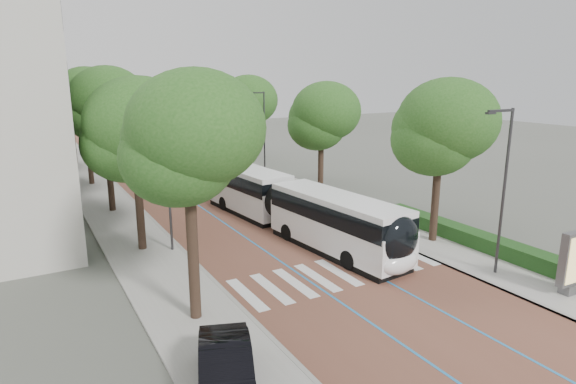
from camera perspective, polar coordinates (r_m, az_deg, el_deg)
name	(u,v)px	position (r m, az deg, el deg)	size (l,w,h in m)	color
ground	(347,281)	(23.53, 6.99, -10.40)	(160.00, 160.00, 0.00)	#51544C
road	(144,158)	(59.36, -16.65, 3.88)	(11.00, 140.00, 0.02)	brown
sidewalk_left	(76,163)	(58.17, -23.85, 3.14)	(4.00, 140.00, 0.12)	#989590
sidewalk_right	(205,153)	(61.43, -9.83, 4.62)	(4.00, 140.00, 0.12)	#989590
kerb_left	(94,162)	(58.38, -22.00, 3.35)	(0.20, 140.00, 0.14)	gray
kerb_right	(190,154)	(60.82, -11.51, 4.45)	(0.20, 140.00, 0.14)	gray
zebra_crossing	(338,272)	(24.37, 5.96, -9.43)	(10.55, 3.60, 0.01)	silver
lane_line_left	(131,159)	(59.03, -18.16, 3.73)	(0.12, 126.00, 0.01)	#2476B4
lane_line_right	(158,157)	(59.73, -15.16, 4.05)	(0.12, 126.00, 0.01)	#2476B4
hedge	(477,239)	(29.38, 21.51, -5.22)	(1.20, 14.00, 0.80)	#1B4317
streetlight_near	(503,179)	(24.63, 24.10, 1.37)	(1.82, 0.20, 8.00)	#323134
streetlight_far	(263,129)	(44.02, -3.04, 7.51)	(1.82, 0.20, 8.00)	#323134
lamp_post_left	(168,179)	(26.62, -14.01, 1.48)	(0.14, 0.14, 8.00)	#323134
trees_left	(85,107)	(45.40, -22.97, 9.30)	(6.30, 60.71, 9.80)	black
trees_right	(265,111)	(45.81, -2.75, 9.54)	(5.96, 47.77, 9.01)	black
lead_bus	(296,208)	(29.46, 0.91, -1.93)	(4.23, 18.55, 3.20)	black
bus_queued_0	(213,165)	(43.95, -8.85, 3.14)	(2.57, 12.40, 3.20)	white
bus_queued_1	(172,147)	(56.07, -13.57, 5.19)	(2.69, 12.43, 3.20)	white
ad_panel	(572,262)	(24.61, 30.61, -7.12)	(1.40, 0.56, 2.87)	#59595B
parked_car	(226,371)	(15.61, -7.37, -20.25)	(1.62, 4.63, 1.53)	black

